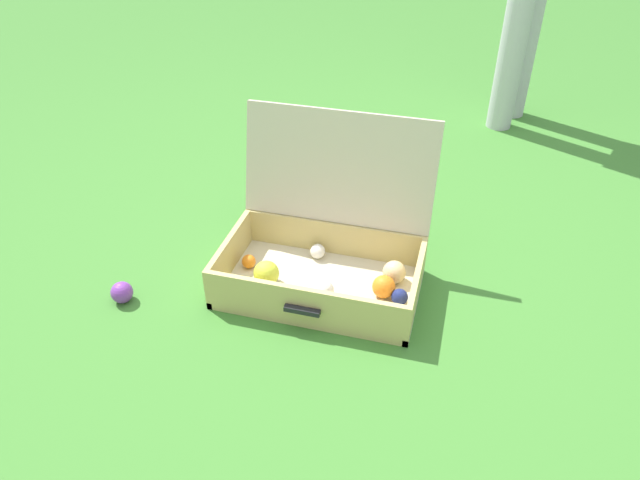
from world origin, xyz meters
The scene contains 3 objects.
ground_plane centered at (0.00, 0.00, 0.00)m, with size 16.00×16.00×0.00m, color #3D7A2D.
open_suitcase centered at (-0.04, 0.01, 0.12)m, with size 0.64×0.50×0.52m.
stray_ball_on_grass centered at (-0.64, -0.27, 0.04)m, with size 0.07×0.07×0.07m, color purple.
Camera 1 is at (0.35, -1.50, 1.28)m, focal length 33.52 mm.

